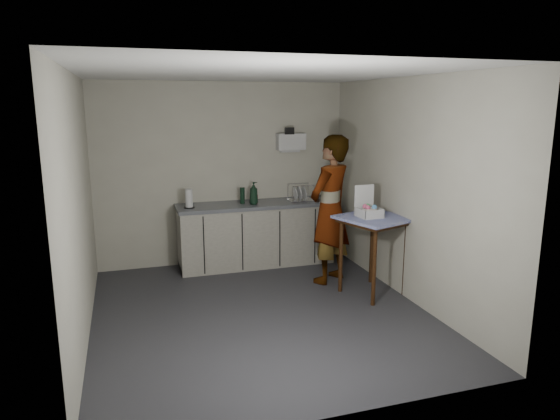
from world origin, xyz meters
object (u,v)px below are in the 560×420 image
object	(u,v)px
soda_can	(256,199)
dish_rack	(300,197)
kitchen_counter	(256,236)
standing_man	(330,210)
bakery_box	(369,210)
dark_bottle	(242,196)
soap_bottle	(254,193)
side_table	(374,227)
paper_towel	(189,199)

from	to	relation	value
soda_can	dish_rack	bearing A→B (deg)	-3.08
kitchen_counter	soda_can	world-z (taller)	soda_can
standing_man	dish_rack	world-z (taller)	standing_man
kitchen_counter	bakery_box	world-z (taller)	bakery_box
bakery_box	dark_bottle	bearing A→B (deg)	124.86
soap_bottle	dark_bottle	bearing A→B (deg)	144.78
kitchen_counter	soap_bottle	world-z (taller)	soap_bottle
side_table	soda_can	world-z (taller)	soda_can
side_table	soap_bottle	bearing A→B (deg)	108.36
kitchen_counter	bakery_box	distance (m)	1.91
dish_rack	bakery_box	world-z (taller)	bakery_box
kitchen_counter	paper_towel	world-z (taller)	paper_towel
standing_man	soda_can	bearing A→B (deg)	-86.71
bakery_box	kitchen_counter	bearing A→B (deg)	120.44
soap_bottle	dish_rack	size ratio (longest dim) A/B	0.91
paper_towel	bakery_box	xyz separation A→B (m)	(1.95, -1.44, 0.02)
kitchen_counter	side_table	distance (m)	1.91
side_table	dark_bottle	world-z (taller)	dark_bottle
kitchen_counter	soda_can	size ratio (longest dim) A/B	18.55
kitchen_counter	dish_rack	xyz separation A→B (m)	(0.66, -0.04, 0.54)
side_table	kitchen_counter	bearing A→B (deg)	105.59
dark_bottle	kitchen_counter	bearing A→B (deg)	-4.50
standing_man	soap_bottle	xyz separation A→B (m)	(-0.79, 0.87, 0.11)
paper_towel	dish_rack	xyz separation A→B (m)	(1.61, 0.02, -0.07)
side_table	soda_can	size ratio (longest dim) A/B	8.00
kitchen_counter	dark_bottle	bearing A→B (deg)	175.50
kitchen_counter	soap_bottle	xyz separation A→B (m)	(-0.05, -0.08, 0.64)
standing_man	soda_can	xyz separation A→B (m)	(-0.74, 0.95, 0.01)
dark_bottle	soap_bottle	bearing A→B (deg)	-35.22
dish_rack	bakery_box	bearing A→B (deg)	-76.72
side_table	soap_bottle	xyz separation A→B (m)	(-1.12, 1.45, 0.23)
soda_can	bakery_box	xyz separation A→B (m)	(1.00, -1.50, 0.08)
dark_bottle	paper_towel	world-z (taller)	paper_towel
standing_man	paper_towel	world-z (taller)	standing_man
bakery_box	dish_rack	bearing A→B (deg)	99.99
standing_man	dark_bottle	size ratio (longest dim) A/B	8.35
soda_can	paper_towel	xyz separation A→B (m)	(-0.95, -0.06, 0.06)
side_table	paper_towel	xyz separation A→B (m)	(-2.02, 1.47, 0.19)
kitchen_counter	paper_towel	size ratio (longest dim) A/B	8.65
soap_bottle	paper_towel	xyz separation A→B (m)	(-0.90, 0.02, -0.04)
kitchen_counter	dish_rack	bearing A→B (deg)	-3.46
dark_bottle	paper_towel	distance (m)	0.76
side_table	paper_towel	size ratio (longest dim) A/B	3.73
paper_towel	standing_man	bearing A→B (deg)	-27.95
kitchen_counter	standing_man	world-z (taller)	standing_man
soda_can	dark_bottle	size ratio (longest dim) A/B	0.53
standing_man	soda_can	world-z (taller)	standing_man
side_table	soap_bottle	size ratio (longest dim) A/B	3.04
kitchen_counter	soap_bottle	distance (m)	0.65
dark_bottle	bakery_box	xyz separation A→B (m)	(1.19, -1.52, 0.02)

